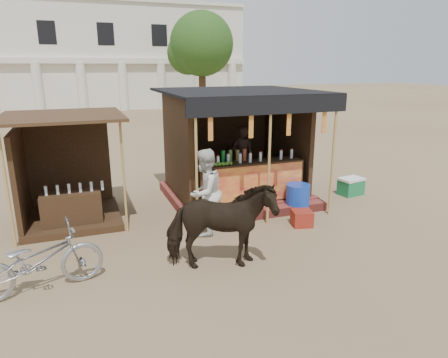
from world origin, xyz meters
TOP-DOWN VIEW (x-y plane):
  - ground at (0.00, 0.00)m, footprint 120.00×120.00m
  - main_stall at (1.01, 3.36)m, footprint 3.60×3.61m
  - secondary_stall at (-3.17, 3.24)m, footprint 2.40×2.40m
  - cow at (-0.66, 0.02)m, footprint 1.95×1.23m
  - motorbike at (-3.50, 0.30)m, footprint 2.03×1.02m
  - bystander at (-0.45, 1.50)m, footprint 1.09×1.07m
  - blue_barrel at (1.99, 1.96)m, footprint 0.74×0.74m
  - red_crate at (1.64, 1.18)m, footprint 0.50×0.50m
  - cooler at (4.01, 2.60)m, footprint 0.70×0.54m
  - background_building at (-2.00, 29.94)m, footprint 26.00×7.45m
  - tree at (5.81, 22.14)m, footprint 4.50×4.40m

SIDE VIEW (x-z plane):
  - ground at x=0.00m, z-range 0.00..0.00m
  - red_crate at x=1.64m, z-range 0.00..0.33m
  - cooler at x=4.01m, z-range 0.00..0.46m
  - blue_barrel at x=1.99m, z-range 0.00..0.67m
  - motorbike at x=-3.50m, z-range 0.00..1.02m
  - cow at x=-0.66m, z-range 0.00..1.53m
  - secondary_stall at x=-3.17m, z-range -0.34..2.04m
  - bystander at x=-0.45m, z-range 0.00..1.78m
  - main_stall at x=1.01m, z-range -0.37..2.41m
  - background_building at x=-2.00m, z-range -0.11..8.07m
  - tree at x=5.81m, z-range 1.13..8.13m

